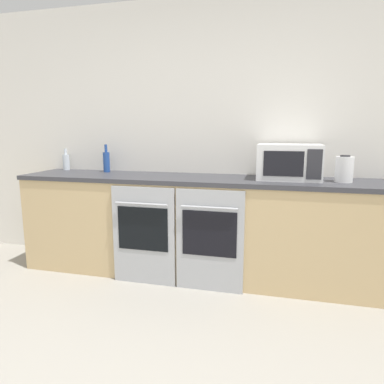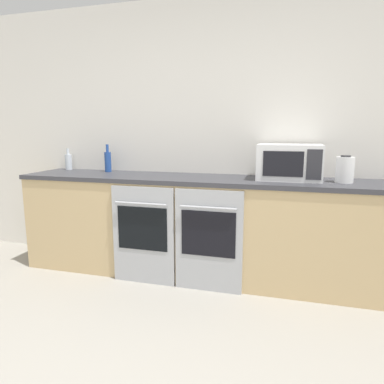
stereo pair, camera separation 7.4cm
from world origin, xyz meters
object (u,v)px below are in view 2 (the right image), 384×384
oven_left (143,235)px  oven_right (208,241)px  kettle (345,170)px  bottle_clear (69,161)px  bottle_blue (108,161)px  microwave (289,162)px

oven_left → oven_right: 0.59m
oven_left → kettle: bearing=10.8°
bottle_clear → bottle_blue: 0.52m
oven_left → microwave: (1.22, 0.38, 0.64)m
microwave → bottle_clear: microwave is taller
bottle_blue → kettle: bearing=-4.1°
microwave → bottle_clear: bearing=176.0°
oven_right → microwave: microwave is taller
oven_left → oven_right: (0.59, 0.00, 0.00)m
oven_right → microwave: 0.97m
oven_right → microwave: size_ratio=1.64×
microwave → kettle: size_ratio=2.41×
microwave → bottle_clear: (-2.32, 0.16, -0.06)m
oven_left → microwave: microwave is taller
oven_left → bottle_blue: (-0.58, 0.48, 0.60)m
bottle_clear → kettle: (2.76, -0.23, 0.02)m
oven_left → oven_right: same height
oven_left → microwave: size_ratio=1.64×
bottle_clear → bottle_blue: bearing=-7.6°
bottle_clear → kettle: bottle_clear is taller
bottle_clear → oven_left: bearing=-26.3°
oven_left → oven_right: size_ratio=1.00×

